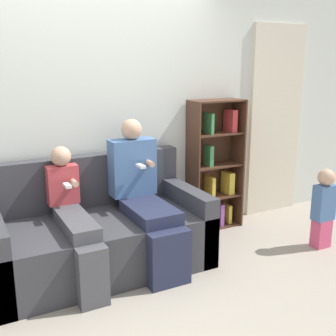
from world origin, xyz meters
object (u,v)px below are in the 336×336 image
adult_seated (144,194)px  toddler_standing (324,206)px  bookshelf (215,166)px  child_seated (75,219)px  couch (99,235)px

adult_seated → toddler_standing: adult_seated is taller
adult_seated → bookshelf: bookshelf is taller
adult_seated → child_seated: adult_seated is taller
toddler_standing → adult_seated: bearing=162.8°
couch → toddler_standing: couch is taller
couch → child_seated: child_seated is taller
adult_seated → couch: bearing=167.4°
adult_seated → toddler_standing: (1.68, -0.52, -0.24)m
adult_seated → bookshelf: 1.15m
couch → child_seated: size_ratio=1.71×
bookshelf → toddler_standing: bearing=-57.1°
adult_seated → bookshelf: (1.05, 0.45, 0.03)m
toddler_standing → bookshelf: bearing=122.9°
adult_seated → toddler_standing: 1.78m
child_seated → bookshelf: bookshelf is taller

